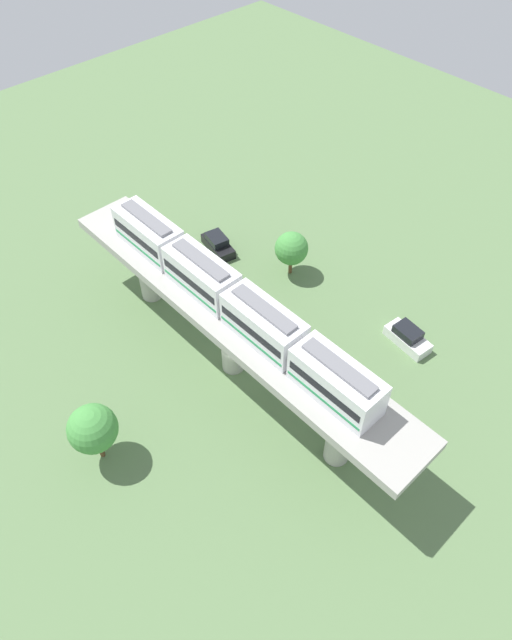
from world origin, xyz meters
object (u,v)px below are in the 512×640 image
(tree_near_viaduct, at_px, (93,429))
(parked_car_black, at_px, (218,244))
(train, at_px, (232,299))
(tree_mid_lot, at_px, (291,249))
(parked_car_white, at_px, (408,337))

(tree_near_viaduct, bearing_deg, parked_car_black, 28.86)
(train, relative_size, parked_car_black, 6.12)
(train, distance_m, tree_mid_lot, 13.91)
(tree_mid_lot, bearing_deg, parked_car_black, 111.98)
(parked_car_white, relative_size, tree_near_viaduct, 0.79)
(train, distance_m, tree_near_viaduct, 13.64)
(parked_car_black, relative_size, parked_car_white, 1.02)
(tree_near_viaduct, bearing_deg, train, -2.51)
(parked_car_black, distance_m, parked_car_white, 21.22)
(train, relative_size, tree_mid_lot, 5.81)
(train, height_order, parked_car_white, train)
(parked_car_white, bearing_deg, tree_mid_lot, 100.82)
(train, distance_m, parked_car_white, 17.13)
(parked_car_white, xyz_separation_m, tree_near_viaduct, (-25.69, 8.90, 2.98))
(train, xyz_separation_m, parked_car_white, (12.88, -8.34, -7.62))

